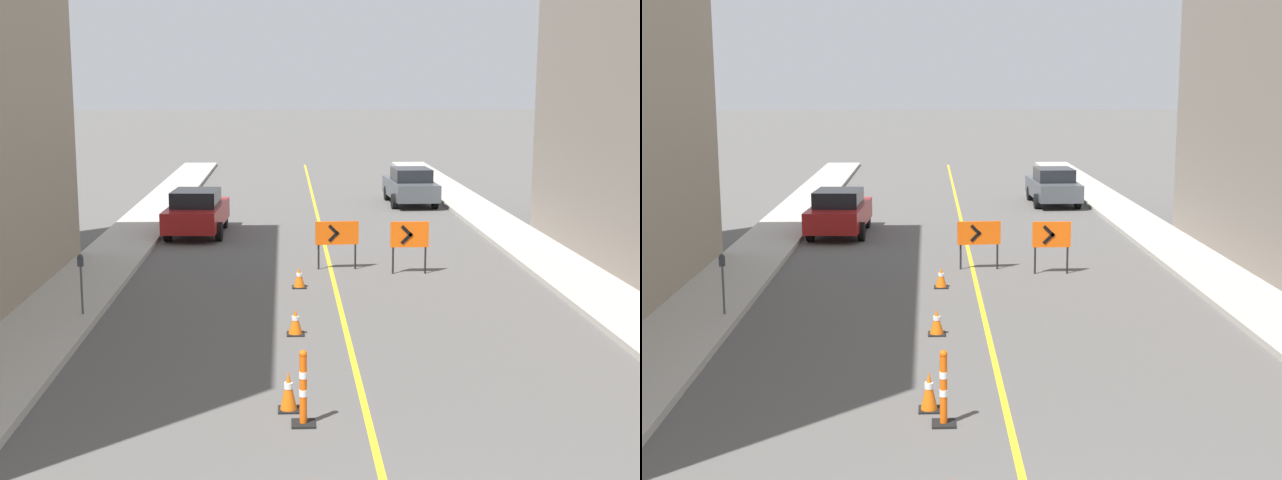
% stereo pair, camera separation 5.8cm
% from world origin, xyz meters
% --- Properties ---
extents(lane_stripe, '(0.12, 48.59, 0.01)m').
position_xyz_m(lane_stripe, '(0.00, 24.29, 0.00)').
color(lane_stripe, gold).
rests_on(lane_stripe, ground_plane).
extents(sidewalk_left, '(2.01, 48.59, 0.16)m').
position_xyz_m(sidewalk_left, '(-6.53, 24.29, 0.08)').
color(sidewalk_left, '#ADA89E').
rests_on(sidewalk_left, ground_plane).
extents(sidewalk_right, '(2.01, 48.59, 0.16)m').
position_xyz_m(sidewalk_right, '(6.53, 24.29, 0.08)').
color(sidewalk_right, '#ADA89E').
rests_on(sidewalk_right, ground_plane).
extents(traffic_cone_second, '(0.35, 0.35, 0.68)m').
position_xyz_m(traffic_cone_second, '(-1.27, 6.38, 0.33)').
color(traffic_cone_second, black).
rests_on(traffic_cone_second, ground_plane).
extents(traffic_cone_third, '(0.37, 0.37, 0.57)m').
position_xyz_m(traffic_cone_third, '(-1.10, 10.79, 0.28)').
color(traffic_cone_third, black).
rests_on(traffic_cone_third, ground_plane).
extents(traffic_cone_fourth, '(0.37, 0.37, 0.54)m').
position_xyz_m(traffic_cone_fourth, '(-0.94, 15.12, 0.27)').
color(traffic_cone_fourth, black).
rests_on(traffic_cone_fourth, ground_plane).
extents(delineator_post_front, '(0.38, 0.38, 1.23)m').
position_xyz_m(delineator_post_front, '(-1.04, 5.76, 0.53)').
color(delineator_post_front, black).
rests_on(delineator_post_front, ground_plane).
extents(arrow_barricade_primary, '(1.24, 0.15, 1.39)m').
position_xyz_m(arrow_barricade_primary, '(0.18, 17.36, 1.00)').
color(arrow_barricade_primary, '#EF560C').
rests_on(arrow_barricade_primary, ground_plane).
extents(arrow_barricade_secondary, '(1.07, 0.08, 1.47)m').
position_xyz_m(arrow_barricade_secondary, '(2.16, 16.69, 1.05)').
color(arrow_barricade_secondary, '#EF560C').
rests_on(arrow_barricade_secondary, ground_plane).
extents(parked_car_curb_near, '(2.03, 4.39, 1.59)m').
position_xyz_m(parked_car_curb_near, '(-4.37, 23.29, 0.80)').
color(parked_car_curb_near, maroon).
rests_on(parked_car_curb_near, ground_plane).
extents(parked_car_curb_mid, '(1.97, 4.37, 1.59)m').
position_xyz_m(parked_car_curb_mid, '(4.15, 30.51, 0.80)').
color(parked_car_curb_mid, '#474C51').
rests_on(parked_car_curb_mid, ground_plane).
extents(parking_meter_near_curb, '(0.12, 0.11, 1.38)m').
position_xyz_m(parking_meter_near_curb, '(-5.87, 12.08, 1.13)').
color(parking_meter_near_curb, '#4C4C51').
rests_on(parking_meter_near_curb, sidewalk_left).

